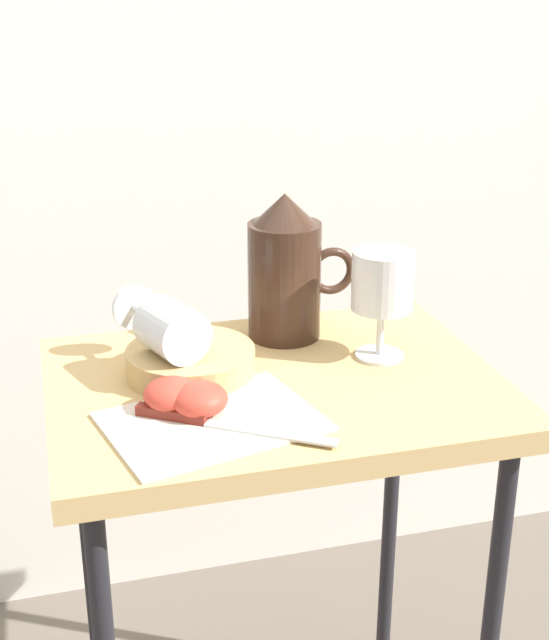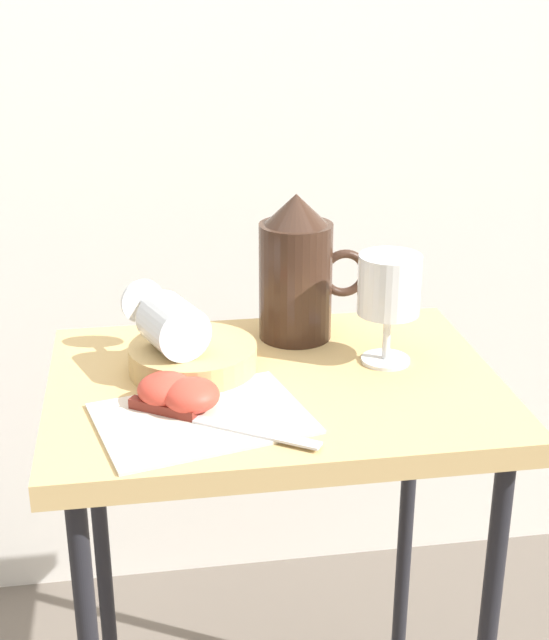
% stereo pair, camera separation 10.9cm
% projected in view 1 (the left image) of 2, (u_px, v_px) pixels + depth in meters
% --- Properties ---
extents(curtain_drape, '(2.40, 0.03, 1.85)m').
position_uv_depth(curtain_drape, '(189.00, 123.00, 1.55)').
color(curtain_drape, silver).
rests_on(curtain_drape, ground_plane).
extents(table, '(0.56, 0.42, 0.70)m').
position_uv_depth(table, '(275.00, 434.00, 1.15)').
color(table, tan).
rests_on(table, ground_plane).
extents(linen_napkin, '(0.27, 0.22, 0.00)m').
position_uv_depth(linen_napkin, '(212.00, 422.00, 1.02)').
color(linen_napkin, beige).
rests_on(linen_napkin, table).
extents(basket_tray, '(0.16, 0.16, 0.03)m').
position_uv_depth(basket_tray, '(191.00, 362.00, 1.13)').
color(basket_tray, tan).
rests_on(basket_tray, table).
extents(pitcher, '(0.15, 0.10, 0.20)m').
position_uv_depth(pitcher, '(285.00, 279.00, 1.23)').
color(pitcher, '#382319').
rests_on(pitcher, table).
extents(wine_glass_upright, '(0.08, 0.08, 0.15)m').
position_uv_depth(wine_glass_upright, '(382.00, 286.00, 1.15)').
color(wine_glass_upright, silver).
rests_on(wine_glass_upright, table).
extents(wine_glass_tipped_near, '(0.11, 0.15, 0.07)m').
position_uv_depth(wine_glass_tipped_near, '(170.00, 328.00, 1.10)').
color(wine_glass_tipped_near, silver).
rests_on(wine_glass_tipped_near, basket_tray).
extents(apple_half_left, '(0.07, 0.07, 0.04)m').
position_uv_depth(apple_half_left, '(172.00, 394.00, 1.03)').
color(apple_half_left, '#CC3D2D').
rests_on(apple_half_left, linen_napkin).
extents(apple_half_right, '(0.07, 0.07, 0.04)m').
position_uv_depth(apple_half_right, '(199.00, 399.00, 1.02)').
color(apple_half_right, '#CC3D2D').
rests_on(apple_half_right, linen_napkin).
extents(knife, '(0.21, 0.14, 0.01)m').
position_uv_depth(knife, '(204.00, 420.00, 1.01)').
color(knife, silver).
rests_on(knife, linen_napkin).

